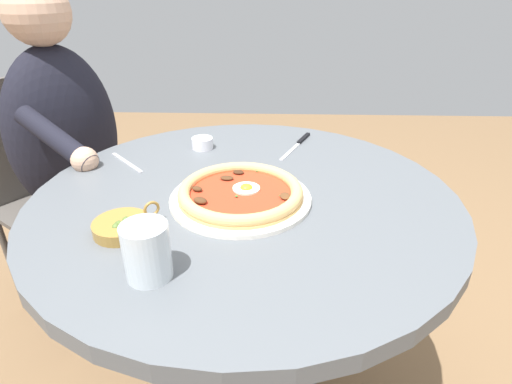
{
  "coord_description": "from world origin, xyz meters",
  "views": [
    {
      "loc": [
        -0.84,
        -0.06,
        1.19
      ],
      "look_at": [
        0.01,
        -0.03,
        0.74
      ],
      "focal_mm": 28.78,
      "sensor_mm": 36.0,
      "label": 1
    }
  ],
  "objects_px": {
    "diner_person": "(77,188)",
    "cafe_chair_diner": "(54,179)",
    "fork_utensil": "(127,162)",
    "pizza_on_plate": "(240,193)",
    "dining_table": "(245,243)",
    "steak_knife": "(300,142)",
    "ramekin_capers": "(202,143)",
    "olive_pan": "(122,226)",
    "water_glass": "(147,254)"
  },
  "relations": [
    {
      "from": "dining_table",
      "to": "fork_utensil",
      "type": "xyz_separation_m",
      "value": [
        0.16,
        0.33,
        0.14
      ]
    },
    {
      "from": "olive_pan",
      "to": "fork_utensil",
      "type": "height_order",
      "value": "olive_pan"
    },
    {
      "from": "steak_knife",
      "to": "olive_pan",
      "type": "relative_size",
      "value": 1.7
    },
    {
      "from": "pizza_on_plate",
      "to": "diner_person",
      "type": "distance_m",
      "value": 0.78
    },
    {
      "from": "pizza_on_plate",
      "to": "olive_pan",
      "type": "height_order",
      "value": "olive_pan"
    },
    {
      "from": "diner_person",
      "to": "ramekin_capers",
      "type": "bearing_deg",
      "value": -105.85
    },
    {
      "from": "pizza_on_plate",
      "to": "water_glass",
      "type": "xyz_separation_m",
      "value": [
        -0.26,
        0.13,
        0.03
      ]
    },
    {
      "from": "dining_table",
      "to": "fork_utensil",
      "type": "bearing_deg",
      "value": 64.46
    },
    {
      "from": "dining_table",
      "to": "diner_person",
      "type": "relative_size",
      "value": 0.82
    },
    {
      "from": "diner_person",
      "to": "olive_pan",
      "type": "bearing_deg",
      "value": -146.37
    },
    {
      "from": "dining_table",
      "to": "steak_knife",
      "type": "xyz_separation_m",
      "value": [
        0.32,
        -0.15,
        0.14
      ]
    },
    {
      "from": "diner_person",
      "to": "cafe_chair_diner",
      "type": "bearing_deg",
      "value": 55.91
    },
    {
      "from": "dining_table",
      "to": "olive_pan",
      "type": "bearing_deg",
      "value": 126.99
    },
    {
      "from": "water_glass",
      "to": "fork_utensil",
      "type": "xyz_separation_m",
      "value": [
        0.46,
        0.18,
        -0.04
      ]
    },
    {
      "from": "cafe_chair_diner",
      "to": "fork_utensil",
      "type": "bearing_deg",
      "value": -128.9
    },
    {
      "from": "dining_table",
      "to": "ramekin_capers",
      "type": "xyz_separation_m",
      "value": [
        0.27,
        0.14,
        0.16
      ]
    },
    {
      "from": "ramekin_capers",
      "to": "olive_pan",
      "type": "bearing_deg",
      "value": 168.36
    },
    {
      "from": "steak_knife",
      "to": "cafe_chair_diner",
      "type": "xyz_separation_m",
      "value": [
        0.17,
        0.88,
        -0.22
      ]
    },
    {
      "from": "pizza_on_plate",
      "to": "fork_utensil",
      "type": "relative_size",
      "value": 2.48
    },
    {
      "from": "steak_knife",
      "to": "ramekin_capers",
      "type": "relative_size",
      "value": 3.42
    },
    {
      "from": "olive_pan",
      "to": "cafe_chair_diner",
      "type": "xyz_separation_m",
      "value": [
        0.66,
        0.51,
        -0.23
      ]
    },
    {
      "from": "dining_table",
      "to": "ramekin_capers",
      "type": "bearing_deg",
      "value": 27.32
    },
    {
      "from": "steak_knife",
      "to": "diner_person",
      "type": "height_order",
      "value": "diner_person"
    },
    {
      "from": "cafe_chair_diner",
      "to": "diner_person",
      "type": "bearing_deg",
      "value": -124.09
    },
    {
      "from": "olive_pan",
      "to": "fork_utensil",
      "type": "relative_size",
      "value": 0.96
    },
    {
      "from": "water_glass",
      "to": "steak_knife",
      "type": "xyz_separation_m",
      "value": [
        0.62,
        -0.29,
        -0.04
      ]
    },
    {
      "from": "water_glass",
      "to": "steak_knife",
      "type": "bearing_deg",
      "value": -24.79
    },
    {
      "from": "ramekin_capers",
      "to": "steak_knife",
      "type": "bearing_deg",
      "value": -79.74
    },
    {
      "from": "ramekin_capers",
      "to": "diner_person",
      "type": "distance_m",
      "value": 0.54
    },
    {
      "from": "water_glass",
      "to": "fork_utensil",
      "type": "height_order",
      "value": "water_glass"
    },
    {
      "from": "fork_utensil",
      "to": "water_glass",
      "type": "bearing_deg",
      "value": -157.95
    },
    {
      "from": "steak_knife",
      "to": "fork_utensil",
      "type": "bearing_deg",
      "value": 109.1
    },
    {
      "from": "ramekin_capers",
      "to": "olive_pan",
      "type": "relative_size",
      "value": 0.5
    },
    {
      "from": "steak_knife",
      "to": "cafe_chair_diner",
      "type": "height_order",
      "value": "cafe_chair_diner"
    },
    {
      "from": "pizza_on_plate",
      "to": "water_glass",
      "type": "relative_size",
      "value": 3.2
    },
    {
      "from": "dining_table",
      "to": "pizza_on_plate",
      "type": "distance_m",
      "value": 0.16
    },
    {
      "from": "ramekin_capers",
      "to": "cafe_chair_diner",
      "type": "xyz_separation_m",
      "value": [
        0.22,
        0.6,
        -0.23
      ]
    },
    {
      "from": "steak_knife",
      "to": "olive_pan",
      "type": "xyz_separation_m",
      "value": [
        -0.49,
        0.37,
        0.01
      ]
    },
    {
      "from": "water_glass",
      "to": "cafe_chair_diner",
      "type": "bearing_deg",
      "value": 37.06
    },
    {
      "from": "pizza_on_plate",
      "to": "water_glass",
      "type": "distance_m",
      "value": 0.3
    },
    {
      "from": "pizza_on_plate",
      "to": "ramekin_capers",
      "type": "distance_m",
      "value": 0.33
    },
    {
      "from": "diner_person",
      "to": "dining_table",
      "type": "bearing_deg",
      "value": -123.34
    },
    {
      "from": "olive_pan",
      "to": "cafe_chair_diner",
      "type": "bearing_deg",
      "value": 37.57
    },
    {
      "from": "olive_pan",
      "to": "steak_knife",
      "type": "bearing_deg",
      "value": -37.32
    },
    {
      "from": "water_glass",
      "to": "diner_person",
      "type": "xyz_separation_m",
      "value": [
        0.7,
        0.47,
        -0.25
      ]
    },
    {
      "from": "fork_utensil",
      "to": "olive_pan",
      "type": "bearing_deg",
      "value": -163.53
    },
    {
      "from": "olive_pan",
      "to": "fork_utensil",
      "type": "bearing_deg",
      "value": 16.47
    },
    {
      "from": "pizza_on_plate",
      "to": "diner_person",
      "type": "bearing_deg",
      "value": 53.96
    },
    {
      "from": "dining_table",
      "to": "pizza_on_plate",
      "type": "height_order",
      "value": "pizza_on_plate"
    },
    {
      "from": "fork_utensil",
      "to": "cafe_chair_diner",
      "type": "relative_size",
      "value": 0.14
    }
  ]
}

